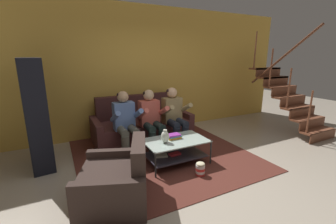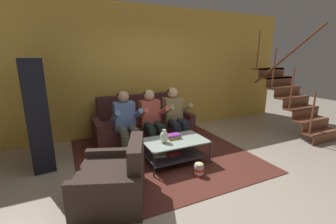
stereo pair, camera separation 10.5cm
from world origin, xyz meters
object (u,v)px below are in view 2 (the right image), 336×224
at_px(bookshelf, 35,121).
at_px(popcorn_tub, 199,169).
at_px(vase, 164,137).
at_px(person_seated_middle, 152,117).
at_px(person_seated_right, 175,114).
at_px(book_stack, 173,136).
at_px(person_seated_left, 126,120).
at_px(coffee_table, 174,148).
at_px(couch, 143,126).
at_px(armchair, 114,180).

xyz_separation_m(bookshelf, popcorn_tub, (2.22, -1.53, -0.65)).
xyz_separation_m(vase, bookshelf, (-1.88, 1.00, 0.24)).
xyz_separation_m(person_seated_middle, vase, (-0.09, -0.79, -0.12)).
distance_m(person_seated_right, book_stack, 0.80).
relative_size(person_seated_left, book_stack, 4.67).
bearing_deg(coffee_table, person_seated_left, 129.04).
height_order(person_seated_right, coffee_table, person_seated_right).
bearing_deg(person_seated_left, vase, -61.97).
height_order(person_seated_left, vase, person_seated_left).
bearing_deg(book_stack, person_seated_left, 133.36).
xyz_separation_m(couch, bookshelf, (-1.97, -0.35, 0.45)).
bearing_deg(vase, person_seated_left, 118.03).
bearing_deg(vase, armchair, -150.02).
height_order(person_seated_left, book_stack, person_seated_left).
height_order(armchair, popcorn_tub, armchair).
relative_size(book_stack, popcorn_tub, 1.15).
xyz_separation_m(person_seated_right, armchair, (-1.55, -1.33, -0.38)).
bearing_deg(armchair, person_seated_middle, 52.10).
relative_size(person_seated_middle, popcorn_tub, 5.31).
bearing_deg(person_seated_left, popcorn_tub, -60.04).
xyz_separation_m(person_seated_middle, armchair, (-1.04, -1.33, -0.37)).
bearing_deg(person_seated_right, couch, 132.47).
relative_size(person_seated_left, person_seated_middle, 1.01).
height_order(couch, vase, couch).
height_order(person_seated_right, vase, person_seated_right).
height_order(person_seated_left, person_seated_right, same).
distance_m(book_stack, bookshelf, 2.30).
bearing_deg(armchair, person_seated_right, 40.77).
bearing_deg(couch, popcorn_tub, -82.39).
height_order(book_stack, armchair, armchair).
bearing_deg(bookshelf, coffee_table, -25.12).
height_order(bookshelf, popcorn_tub, bookshelf).
bearing_deg(person_seated_left, person_seated_right, 0.00).
bearing_deg(person_seated_left, armchair, -111.61).
distance_m(couch, person_seated_right, 0.83).
distance_m(person_seated_left, vase, 0.90).
bearing_deg(vase, book_stack, 26.58).
relative_size(person_seated_left, vase, 5.27).
xyz_separation_m(person_seated_middle, coffee_table, (0.11, -0.76, -0.36)).
bearing_deg(coffee_table, person_seated_right, 62.27).
height_order(couch, coffee_table, couch).
bearing_deg(person_seated_middle, person_seated_left, 179.89).
xyz_separation_m(coffee_table, bookshelf, (-2.08, 0.97, 0.48)).
xyz_separation_m(couch, vase, (-0.09, -1.34, 0.21)).
bearing_deg(bookshelf, popcorn_tub, -34.61).
relative_size(person_seated_right, bookshelf, 0.66).
relative_size(couch, bookshelf, 1.17).
distance_m(vase, bookshelf, 2.14).
height_order(couch, person_seated_right, person_seated_right).
bearing_deg(person_seated_middle, person_seated_right, 0.11).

